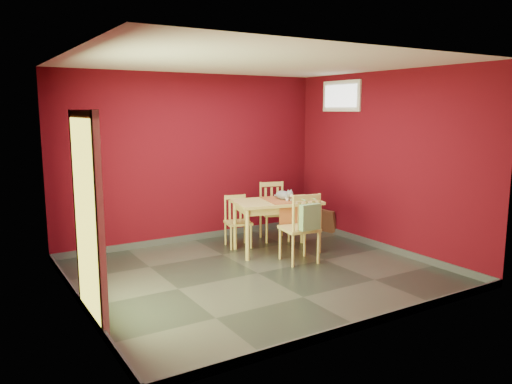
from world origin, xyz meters
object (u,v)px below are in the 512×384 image
chair_far_left (237,221)px  tote_bag (310,217)px  chair_far_right (274,210)px  picture_frame (326,221)px  cat (284,194)px  chair_near (301,227)px  dining_table (277,207)px

chair_far_left → tote_bag: (0.32, -1.44, 0.29)m
chair_far_right → tote_bag: 1.58m
chair_far_left → picture_frame: bearing=-1.3°
cat → picture_frame: bearing=52.9°
chair_near → cat: size_ratio=2.64×
chair_near → cat: chair_near is taller
chair_near → tote_bag: chair_near is taller
chair_far_right → tote_bag: size_ratio=2.24×
chair_near → cat: 0.76m
picture_frame → tote_bag: bearing=-135.9°
tote_bag → cat: bearing=79.2°
tote_bag → cat: cat is taller
chair_far_left → chair_far_right: size_ratio=0.85×
dining_table → tote_bag: (-0.04, -0.87, 0.01)m
dining_table → tote_bag: 0.87m
chair_near → picture_frame: size_ratio=2.35×
dining_table → chair_far_right: (0.38, 0.64, -0.21)m
tote_bag → picture_frame: bearing=44.1°
chair_far_right → chair_far_left: bearing=-174.5°
cat → picture_frame: (1.28, 0.53, -0.68)m
picture_frame → chair_far_right: bearing=173.7°
chair_far_right → chair_near: size_ratio=0.95×
tote_bag → chair_far_right: bearing=74.5°
chair_far_right → cat: cat is taller
dining_table → cat: size_ratio=3.67×
dining_table → chair_far_right: bearing=59.7°
chair_near → cat: (0.15, 0.64, 0.37)m
dining_table → cat: (0.12, 0.00, 0.19)m
chair_far_right → cat: 0.80m
chair_near → picture_frame: (1.42, 1.17, -0.30)m
chair_far_left → chair_far_right: bearing=5.5°
cat → picture_frame: size_ratio=0.89×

